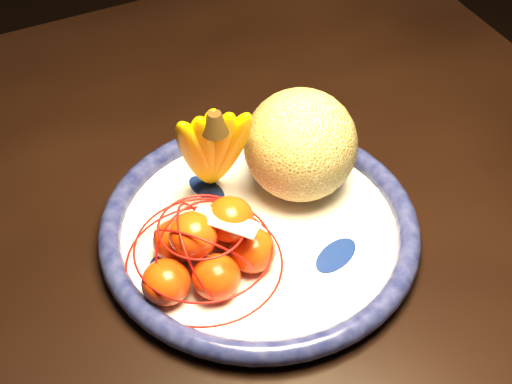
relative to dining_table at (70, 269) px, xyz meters
name	(u,v)px	position (x,y,z in m)	size (l,w,h in m)	color
dining_table	(70,269)	(0.00, 0.00, 0.00)	(1.55, 0.96, 0.76)	black
fruit_bowl	(259,230)	(0.22, -0.12, 0.10)	(0.39, 0.39, 0.03)	white
cantaloupe	(301,145)	(0.30, -0.07, 0.17)	(0.14, 0.14, 0.14)	olive
banana_bunch	(212,146)	(0.19, -0.05, 0.19)	(0.12, 0.11, 0.18)	#E8B404
mandarin_bag	(207,248)	(0.14, -0.15, 0.13)	(0.20, 0.20, 0.11)	#F13A00
price_tag	(226,221)	(0.16, -0.16, 0.17)	(0.07, 0.03, 0.00)	white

